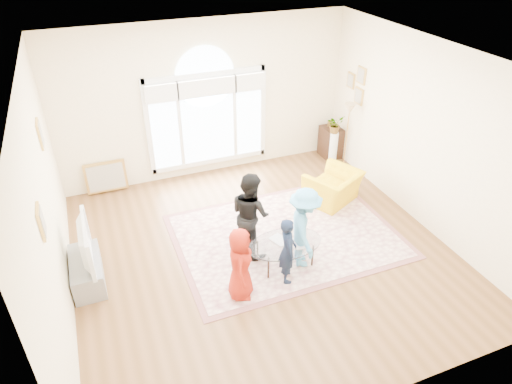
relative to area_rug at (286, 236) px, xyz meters
name	(u,v)px	position (x,y,z in m)	size (l,w,h in m)	color
ground	(262,251)	(-0.55, -0.22, -0.01)	(6.00, 6.00, 0.00)	brown
room_shell	(209,105)	(-0.54, 2.61, 1.56)	(6.00, 6.00, 6.00)	#FFEEC6
area_rug	(286,236)	(0.00, 0.00, 0.00)	(3.60, 2.60, 0.02)	beige
rug_border	(286,236)	(0.00, 0.00, 0.00)	(3.80, 2.80, 0.01)	#895250
tv_console	(87,271)	(-3.30, 0.08, 0.20)	(0.45, 1.00, 0.42)	gray
television	(81,244)	(-3.29, 0.08, 0.73)	(0.17, 1.10, 0.63)	black
coffee_table	(285,244)	(-0.33, -0.65, 0.39)	(1.21, 0.78, 0.54)	silver
armchair	(333,187)	(1.31, 0.70, 0.31)	(0.97, 0.85, 0.63)	yellow
side_cabinet	(331,142)	(2.23, 2.42, 0.34)	(0.40, 0.50, 0.70)	black
floor_lamp	(349,114)	(2.20, 1.76, 1.27)	(0.29, 0.29, 1.51)	black
plant_pedestal	(333,147)	(2.15, 2.18, 0.34)	(0.20, 0.20, 0.70)	white
potted_plant	(335,124)	(2.15, 2.18, 0.89)	(0.36, 0.31, 0.39)	#33722D
leaning_picture	(109,192)	(-2.73, 2.68, -0.01)	(0.80, 0.05, 0.62)	tan
child_red	(240,264)	(-1.23, -1.05, 0.59)	(0.57, 0.37, 1.16)	#9E1D0F
child_navy	(288,250)	(-0.45, -0.99, 0.56)	(0.40, 0.26, 1.10)	#101B31
child_black	(250,214)	(-0.72, -0.14, 0.74)	(0.71, 0.55, 1.46)	black
child_blue	(304,228)	(-0.06, -0.74, 0.69)	(0.88, 0.51, 1.37)	#4EA1D0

